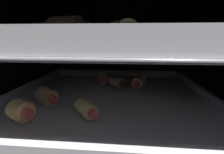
{
  "coord_description": "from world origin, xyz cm",
  "views": [
    {
      "loc": [
        3.32,
        -33.89,
        27.32
      ],
      "look_at": [
        0.0,
        4.52,
        17.67
      ],
      "focal_mm": 25.82,
      "sensor_mm": 36.0,
      "label": 1
    }
  ],
  "objects_px": {
    "pig_in_blanket_lower_1": "(137,77)",
    "pig_in_blanket_upper_3": "(61,34)",
    "oven_rack_lower": "(110,100)",
    "pig_in_blanket_upper_8": "(46,32)",
    "pig_in_blanket_lower_0": "(47,96)",
    "pig_in_blanket_lower_2": "(21,110)",
    "baking_tray_lower": "(110,96)",
    "pig_in_blanket_upper_7": "(67,30)",
    "pig_in_blanket_upper_1": "(122,35)",
    "pig_in_blanket_upper_6": "(115,33)",
    "pig_in_blanket_upper_9": "(146,35)",
    "baking_tray_upper": "(110,42)",
    "pig_in_blanket_upper_0": "(79,32)",
    "pig_in_blanket_lower_5": "(105,78)",
    "pig_in_blanket_lower_3": "(86,108)",
    "pig_in_blanket_upper_5": "(177,34)",
    "pig_in_blanket_upper_10": "(201,33)",
    "oven_rack_upper": "(110,46)",
    "pig_in_blanket_lower_6": "(117,82)",
    "pig_in_blanket_upper_4": "(122,33)",
    "pig_in_blanket_upper_2": "(71,33)",
    "pig_in_blanket_lower_4": "(139,82)"
  },
  "relations": [
    {
      "from": "pig_in_blanket_lower_1",
      "to": "pig_in_blanket_upper_3",
      "type": "relative_size",
      "value": 0.94
    },
    {
      "from": "oven_rack_lower",
      "to": "pig_in_blanket_upper_8",
      "type": "height_order",
      "value": "pig_in_blanket_upper_8"
    },
    {
      "from": "pig_in_blanket_lower_0",
      "to": "pig_in_blanket_lower_2",
      "type": "bearing_deg",
      "value": -98.42
    },
    {
      "from": "baking_tray_lower",
      "to": "pig_in_blanket_upper_7",
      "type": "bearing_deg",
      "value": -107.61
    },
    {
      "from": "pig_in_blanket_lower_1",
      "to": "pig_in_blanket_upper_1",
      "type": "height_order",
      "value": "pig_in_blanket_upper_1"
    },
    {
      "from": "pig_in_blanket_upper_6",
      "to": "pig_in_blanket_upper_9",
      "type": "distance_m",
      "value": 0.19
    },
    {
      "from": "baking_tray_upper",
      "to": "pig_in_blanket_upper_9",
      "type": "distance_m",
      "value": 0.19
    },
    {
      "from": "pig_in_blanket_upper_0",
      "to": "pig_in_blanket_upper_8",
      "type": "bearing_deg",
      "value": 160.12
    },
    {
      "from": "pig_in_blanket_lower_5",
      "to": "pig_in_blanket_upper_1",
      "type": "relative_size",
      "value": 1.08
    },
    {
      "from": "pig_in_blanket_lower_3",
      "to": "pig_in_blanket_upper_7",
      "type": "height_order",
      "value": "pig_in_blanket_upper_7"
    },
    {
      "from": "pig_in_blanket_lower_1",
      "to": "pig_in_blanket_lower_2",
      "type": "distance_m",
      "value": 0.31
    },
    {
      "from": "pig_in_blanket_upper_9",
      "to": "pig_in_blanket_upper_5",
      "type": "bearing_deg",
      "value": -24.89
    },
    {
      "from": "pig_in_blanket_upper_3",
      "to": "pig_in_blanket_upper_6",
      "type": "relative_size",
      "value": 1.24
    },
    {
      "from": "pig_in_blanket_upper_10",
      "to": "oven_rack_upper",
      "type": "bearing_deg",
      "value": 152.15
    },
    {
      "from": "pig_in_blanket_upper_10",
      "to": "pig_in_blanket_lower_6",
      "type": "bearing_deg",
      "value": 133.52
    },
    {
      "from": "baking_tray_upper",
      "to": "pig_in_blanket_upper_8",
      "type": "bearing_deg",
      "value": -147.53
    },
    {
      "from": "pig_in_blanket_upper_6",
      "to": "pig_in_blanket_upper_5",
      "type": "bearing_deg",
      "value": 39.68
    },
    {
      "from": "oven_rack_lower",
      "to": "pig_in_blanket_upper_6",
      "type": "height_order",
      "value": "pig_in_blanket_upper_6"
    },
    {
      "from": "baking_tray_lower",
      "to": "pig_in_blanket_upper_7",
      "type": "distance_m",
      "value": 0.2
    },
    {
      "from": "oven_rack_lower",
      "to": "pig_in_blanket_upper_6",
      "type": "xyz_separation_m",
      "value": [
        0.01,
        -0.01,
        0.15
      ]
    },
    {
      "from": "pig_in_blanket_upper_1",
      "to": "pig_in_blanket_upper_5",
      "type": "distance_m",
      "value": 0.15
    },
    {
      "from": "pig_in_blanket_upper_10",
      "to": "baking_tray_upper",
      "type": "bearing_deg",
      "value": 152.15
    },
    {
      "from": "pig_in_blanket_upper_4",
      "to": "pig_in_blanket_upper_5",
      "type": "distance_m",
      "value": 0.33
    },
    {
      "from": "pig_in_blanket_lower_3",
      "to": "pig_in_blanket_upper_7",
      "type": "relative_size",
      "value": 0.98
    },
    {
      "from": "pig_in_blanket_upper_5",
      "to": "pig_in_blanket_lower_1",
      "type": "bearing_deg",
      "value": -174.54
    },
    {
      "from": "baking_tray_lower",
      "to": "oven_rack_upper",
      "type": "xyz_separation_m",
      "value": [
        0.0,
        0.0,
        0.11
      ]
    },
    {
      "from": "oven_rack_lower",
      "to": "pig_in_blanket_upper_5",
      "type": "xyz_separation_m",
      "value": [
        0.17,
        0.13,
        0.15
      ]
    },
    {
      "from": "pig_in_blanket_upper_2",
      "to": "pig_in_blanket_lower_2",
      "type": "bearing_deg",
      "value": -101.63
    },
    {
      "from": "pig_in_blanket_upper_6",
      "to": "pig_in_blanket_lower_6",
      "type": "bearing_deg",
      "value": 90.19
    },
    {
      "from": "pig_in_blanket_lower_6",
      "to": "pig_in_blanket_upper_0",
      "type": "relative_size",
      "value": 0.94
    },
    {
      "from": "pig_in_blanket_lower_4",
      "to": "pig_in_blanket_upper_10",
      "type": "bearing_deg",
      "value": -61.75
    },
    {
      "from": "oven_rack_upper",
      "to": "pig_in_blanket_upper_4",
      "type": "xyz_separation_m",
      "value": [
        0.03,
        -0.17,
        0.02
      ]
    },
    {
      "from": "pig_in_blanket_upper_1",
      "to": "pig_in_blanket_upper_10",
      "type": "height_order",
      "value": "pig_in_blanket_upper_1"
    },
    {
      "from": "pig_in_blanket_lower_6",
      "to": "pig_in_blanket_upper_9",
      "type": "bearing_deg",
      "value": 49.45
    },
    {
      "from": "baking_tray_lower",
      "to": "pig_in_blanket_upper_7",
      "type": "height_order",
      "value": "pig_in_blanket_upper_7"
    },
    {
      "from": "pig_in_blanket_upper_3",
      "to": "pig_in_blanket_upper_2",
      "type": "bearing_deg",
      "value": -43.24
    },
    {
      "from": "pig_in_blanket_lower_6",
      "to": "pig_in_blanket_upper_7",
      "type": "height_order",
      "value": "pig_in_blanket_upper_7"
    },
    {
      "from": "pig_in_blanket_upper_5",
      "to": "pig_in_blanket_upper_10",
      "type": "distance_m",
      "value": 0.2
    },
    {
      "from": "oven_rack_lower",
      "to": "pig_in_blanket_upper_8",
      "type": "distance_m",
      "value": 0.19
    },
    {
      "from": "baking_tray_lower",
      "to": "pig_in_blanket_lower_6",
      "type": "relative_size",
      "value": 9.1
    },
    {
      "from": "oven_rack_lower",
      "to": "baking_tray_upper",
      "type": "relative_size",
      "value": 1.19
    },
    {
      "from": "oven_rack_upper",
      "to": "pig_in_blanket_upper_7",
      "type": "bearing_deg",
      "value": -107.61
    },
    {
      "from": "pig_in_blanket_upper_1",
      "to": "pig_in_blanket_upper_0",
      "type": "bearing_deg",
      "value": -104.52
    },
    {
      "from": "oven_rack_lower",
      "to": "pig_in_blanket_upper_10",
      "type": "relative_size",
      "value": 8.46
    },
    {
      "from": "pig_in_blanket_lower_4",
      "to": "pig_in_blanket_upper_3",
      "type": "distance_m",
      "value": 0.24
    },
    {
      "from": "pig_in_blanket_lower_2",
      "to": "pig_in_blanket_upper_1",
      "type": "xyz_separation_m",
      "value": [
        0.15,
        0.26,
        0.12
      ]
    },
    {
      "from": "pig_in_blanket_lower_4",
      "to": "pig_in_blanket_upper_10",
      "type": "relative_size",
      "value": 1.04
    },
    {
      "from": "pig_in_blanket_upper_3",
      "to": "pig_in_blanket_upper_9",
      "type": "xyz_separation_m",
      "value": [
        0.23,
        0.08,
        -0.0
      ]
    },
    {
      "from": "pig_in_blanket_lower_4",
      "to": "pig_in_blanket_upper_9",
      "type": "xyz_separation_m",
      "value": [
        0.02,
        0.1,
        0.12
      ]
    },
    {
      "from": "pig_in_blanket_lower_6",
      "to": "pig_in_blanket_upper_1",
      "type": "xyz_separation_m",
      "value": [
        0.01,
        0.07,
        0.12
      ]
    }
  ]
}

